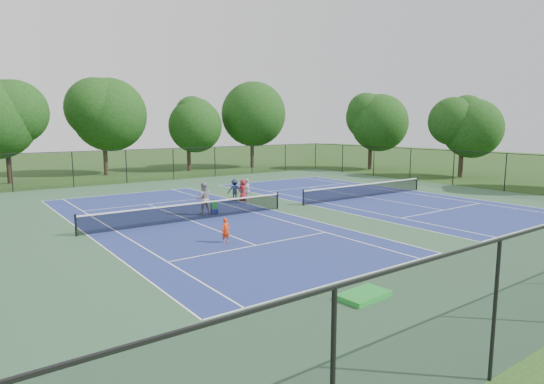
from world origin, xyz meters
TOP-DOWN VIEW (x-y plane):
  - ground at (0.00, 0.00)m, footprint 140.00×140.00m
  - court_pad at (0.00, 0.00)m, footprint 36.00×36.00m
  - tennis_court_left at (-7.00, 0.00)m, footprint 12.00×23.83m
  - tennis_court_right at (7.00, 0.00)m, footprint 12.00×23.83m
  - perimeter_fence at (0.00, 0.00)m, footprint 36.08×36.08m
  - tree_back_a at (-13.00, 24.00)m, footprint 6.80×6.80m
  - tree_back_b at (-4.00, 26.00)m, footprint 7.60×7.60m
  - tree_back_c at (5.00, 25.00)m, footprint 6.00×6.00m
  - tree_back_d at (13.00, 24.00)m, footprint 7.80×7.80m
  - tree_side_e at (23.00, 14.00)m, footprint 6.60×6.60m
  - tree_side_f at (24.00, 3.00)m, footprint 5.80×5.80m
  - child_player at (-7.82, -5.20)m, footprint 0.42×0.29m
  - instructor at (-5.66, 1.05)m, footprint 1.11×0.97m
  - bystander_a at (-1.35, 3.01)m, footprint 0.98×0.94m
  - bystander_b at (-1.58, 4.24)m, footprint 1.12×0.99m
  - bystander_c at (-1.15, 3.85)m, footprint 0.79×0.57m
  - ball_crate at (-5.03, 0.93)m, footprint 0.44×0.40m
  - ball_hopper at (-5.03, 0.93)m, footprint 0.39×0.35m
  - green_tarp at (-7.73, -13.35)m, footprint 1.68×1.07m

SIDE VIEW (x-z plane):
  - ground at x=0.00m, z-range 0.00..0.00m
  - court_pad at x=0.00m, z-range 0.00..0.01m
  - green_tarp at x=-7.73m, z-range 0.01..0.17m
  - tennis_court_left at x=-7.00m, z-range -0.44..0.63m
  - tennis_court_right at x=7.00m, z-range -0.44..0.63m
  - ball_crate at x=-5.03m, z-range 0.00..0.31m
  - ball_hopper at x=-5.03m, z-range 0.31..0.73m
  - child_player at x=-7.82m, z-range 0.00..1.14m
  - bystander_c at x=-1.15m, z-range 0.00..1.50m
  - bystander_b at x=-1.58m, z-range 0.00..1.51m
  - bystander_a at x=-1.35m, z-range 0.00..1.64m
  - instructor at x=-5.66m, z-range 0.00..1.93m
  - perimeter_fence at x=0.00m, z-range 0.09..3.11m
  - tree_side_f at x=24.00m, z-range 1.19..9.31m
  - tree_back_c at x=5.00m, z-range 1.28..9.68m
  - tree_side_e at x=23.00m, z-range 1.37..10.25m
  - tree_back_a at x=-13.00m, z-range 1.46..10.61m
  - tree_back_b at x=-4.00m, z-range 1.58..11.61m
  - tree_back_d at x=13.00m, z-range 1.64..12.01m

